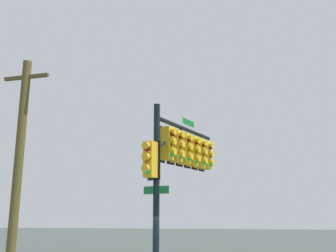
# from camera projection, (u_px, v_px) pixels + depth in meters

# --- Properties ---
(signal_pole_assembly) EXTENTS (4.45, 2.10, 6.03)m
(signal_pole_assembly) POSITION_uv_depth(u_px,v_px,m) (180.00, 158.00, 13.24)
(signal_pole_assembly) COLOR black
(signal_pole_assembly) RESTS_ON ground_plane
(utility_pole) EXTENTS (0.31, 1.80, 8.03)m
(utility_pole) POSITION_uv_depth(u_px,v_px,m) (18.00, 168.00, 13.09)
(utility_pole) COLOR brown
(utility_pole) RESTS_ON ground_plane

